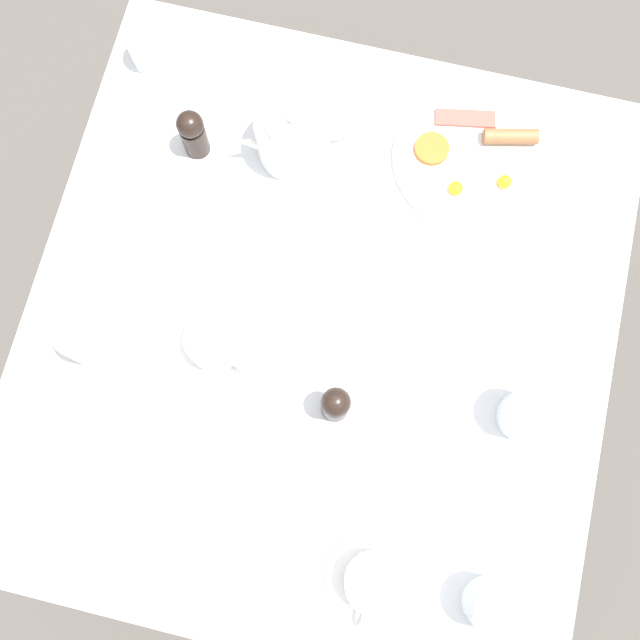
{
  "coord_description": "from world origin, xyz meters",
  "views": [
    {
      "loc": [
        -0.27,
        -0.07,
        1.95
      ],
      "look_at": [
        0.0,
        0.0,
        0.75
      ],
      "focal_mm": 42.0,
      "sensor_mm": 36.0,
      "label": 1
    }
  ],
  "objects_px": {
    "fork_spare": "(166,230)",
    "teacup_with_saucer_left": "(374,582)",
    "creamer_jug": "(147,48)",
    "spoon_for_tea": "(552,333)",
    "water_glass_short": "(85,338)",
    "knife_by_plate": "(207,516)",
    "water_glass_tall": "(494,607)",
    "fork_by_plate": "(426,369)",
    "salt_grinder": "(193,133)",
    "breakfast_plate": "(473,158)",
    "teacup_with_saucer_right": "(215,343)",
    "teapot_near": "(294,135)",
    "pepper_grinder": "(336,405)",
    "wine_glass_spare": "(529,413)"
  },
  "relations": [
    {
      "from": "creamer_jug",
      "to": "fork_spare",
      "type": "bearing_deg",
      "value": -159.0
    },
    {
      "from": "breakfast_plate",
      "to": "knife_by_plate",
      "type": "distance_m",
      "value": 0.75
    },
    {
      "from": "knife_by_plate",
      "to": "teapot_near",
      "type": "bearing_deg",
      "value": 1.43
    },
    {
      "from": "salt_grinder",
      "to": "fork_spare",
      "type": "xyz_separation_m",
      "value": [
        -0.16,
        0.01,
        -0.06
      ]
    },
    {
      "from": "spoon_for_tea",
      "to": "salt_grinder",
      "type": "bearing_deg",
      "value": 74.39
    },
    {
      "from": "fork_by_plate",
      "to": "fork_spare",
      "type": "relative_size",
      "value": 0.83
    },
    {
      "from": "breakfast_plate",
      "to": "wine_glass_spare",
      "type": "distance_m",
      "value": 0.46
    },
    {
      "from": "water_glass_short",
      "to": "fork_spare",
      "type": "height_order",
      "value": "water_glass_short"
    },
    {
      "from": "water_glass_short",
      "to": "teacup_with_saucer_right",
      "type": "bearing_deg",
      "value": -77.91
    },
    {
      "from": "fork_spare",
      "to": "teacup_with_saucer_left",
      "type": "bearing_deg",
      "value": -135.43
    },
    {
      "from": "spoon_for_tea",
      "to": "pepper_grinder",
      "type": "bearing_deg",
      "value": 122.74
    },
    {
      "from": "pepper_grinder",
      "to": "salt_grinder",
      "type": "bearing_deg",
      "value": 40.96
    },
    {
      "from": "wine_glass_spare",
      "to": "knife_by_plate",
      "type": "distance_m",
      "value": 0.53
    },
    {
      "from": "wine_glass_spare",
      "to": "fork_spare",
      "type": "bearing_deg",
      "value": 74.91
    },
    {
      "from": "water_glass_short",
      "to": "salt_grinder",
      "type": "xyz_separation_m",
      "value": [
        0.38,
        -0.07,
        0.01
      ]
    },
    {
      "from": "water_glass_tall",
      "to": "salt_grinder",
      "type": "relative_size",
      "value": 0.92
    },
    {
      "from": "breakfast_plate",
      "to": "fork_spare",
      "type": "distance_m",
      "value": 0.55
    },
    {
      "from": "water_glass_short",
      "to": "fork_by_plate",
      "type": "relative_size",
      "value": 0.66
    },
    {
      "from": "breakfast_plate",
      "to": "teapot_near",
      "type": "distance_m",
      "value": 0.32
    },
    {
      "from": "teacup_with_saucer_left",
      "to": "creamer_jug",
      "type": "relative_size",
      "value": 1.71
    },
    {
      "from": "pepper_grinder",
      "to": "fork_by_plate",
      "type": "distance_m",
      "value": 0.17
    },
    {
      "from": "creamer_jug",
      "to": "breakfast_plate",
      "type": "bearing_deg",
      "value": -95.55
    },
    {
      "from": "pepper_grinder",
      "to": "fork_spare",
      "type": "bearing_deg",
      "value": 56.67
    },
    {
      "from": "water_glass_short",
      "to": "salt_grinder",
      "type": "distance_m",
      "value": 0.39
    },
    {
      "from": "water_glass_tall",
      "to": "spoon_for_tea",
      "type": "height_order",
      "value": "water_glass_tall"
    },
    {
      "from": "spoon_for_tea",
      "to": "fork_spare",
      "type": "bearing_deg",
      "value": 87.92
    },
    {
      "from": "breakfast_plate",
      "to": "teapot_near",
      "type": "xyz_separation_m",
      "value": [
        -0.05,
        0.31,
        0.04
      ]
    },
    {
      "from": "water_glass_short",
      "to": "creamer_jug",
      "type": "relative_size",
      "value": 1.1
    },
    {
      "from": "pepper_grinder",
      "to": "teacup_with_saucer_right",
      "type": "bearing_deg",
      "value": 75.54
    },
    {
      "from": "water_glass_tall",
      "to": "spoon_for_tea",
      "type": "relative_size",
      "value": 0.76
    },
    {
      "from": "fork_spare",
      "to": "teapot_near",
      "type": "bearing_deg",
      "value": -42.0
    },
    {
      "from": "creamer_jug",
      "to": "water_glass_tall",
      "type": "bearing_deg",
      "value": -135.42
    },
    {
      "from": "fork_by_plate",
      "to": "spoon_for_tea",
      "type": "relative_size",
      "value": 1.09
    },
    {
      "from": "teapot_near",
      "to": "creamer_jug",
      "type": "distance_m",
      "value": 0.32
    },
    {
      "from": "teapot_near",
      "to": "knife_by_plate",
      "type": "bearing_deg",
      "value": 66.22
    },
    {
      "from": "teacup_with_saucer_right",
      "to": "spoon_for_tea",
      "type": "relative_size",
      "value": 1.12
    },
    {
      "from": "teacup_with_saucer_left",
      "to": "water_glass_tall",
      "type": "height_order",
      "value": "water_glass_tall"
    },
    {
      "from": "creamer_jug",
      "to": "spoon_for_tea",
      "type": "distance_m",
      "value": 0.86
    },
    {
      "from": "wine_glass_spare",
      "to": "pepper_grinder",
      "type": "relative_size",
      "value": 1.03
    },
    {
      "from": "teacup_with_saucer_left",
      "to": "knife_by_plate",
      "type": "relative_size",
      "value": 0.85
    },
    {
      "from": "breakfast_plate",
      "to": "wine_glass_spare",
      "type": "relative_size",
      "value": 2.45
    },
    {
      "from": "water_glass_short",
      "to": "teapot_near",
      "type": "bearing_deg",
      "value": -29.88
    },
    {
      "from": "teacup_with_saucer_left",
      "to": "water_glass_tall",
      "type": "distance_m",
      "value": 0.18
    },
    {
      "from": "teapot_near",
      "to": "salt_grinder",
      "type": "height_order",
      "value": "teapot_near"
    },
    {
      "from": "water_glass_short",
      "to": "salt_grinder",
      "type": "height_order",
      "value": "salt_grinder"
    },
    {
      "from": "teacup_with_saucer_left",
      "to": "salt_grinder",
      "type": "relative_size",
      "value": 1.36
    },
    {
      "from": "breakfast_plate",
      "to": "fork_by_plate",
      "type": "relative_size",
      "value": 1.89
    },
    {
      "from": "breakfast_plate",
      "to": "teacup_with_saucer_right",
      "type": "height_order",
      "value": "teacup_with_saucer_right"
    },
    {
      "from": "teacup_with_saucer_right",
      "to": "pepper_grinder",
      "type": "height_order",
      "value": "pepper_grinder"
    },
    {
      "from": "fork_by_plate",
      "to": "salt_grinder",
      "type": "bearing_deg",
      "value": 57.99
    }
  ]
}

